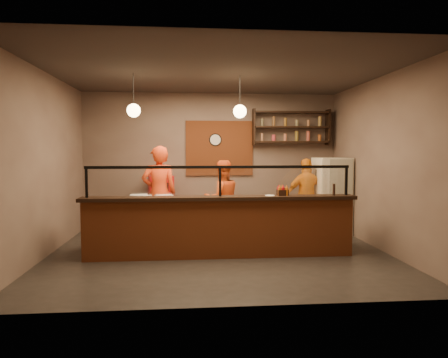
{
  "coord_description": "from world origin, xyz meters",
  "views": [
    {
      "loc": [
        -0.52,
        -7.05,
        1.83
      ],
      "look_at": [
        0.12,
        0.3,
        1.31
      ],
      "focal_mm": 32.0,
      "sensor_mm": 36.0,
      "label": 1
    }
  ],
  "objects": [
    {
      "name": "small_plate",
      "position": [
        0.86,
        -0.3,
        1.07
      ],
      "size": [
        0.21,
        0.21,
        0.01
      ],
      "primitive_type": "cylinder",
      "rotation": [
        0.0,
        0.0,
        0.37
      ],
      "color": "white",
      "rests_on": "counter_ledge"
    },
    {
      "name": "pendant_right",
      "position": [
        0.4,
        0.2,
        2.55
      ],
      "size": [
        0.24,
        0.24,
        0.77
      ],
      "color": "black",
      "rests_on": "ceiling"
    },
    {
      "name": "wall_back",
      "position": [
        0.0,
        2.5,
        1.6
      ],
      "size": [
        6.0,
        0.0,
        6.0
      ],
      "primitive_type": "plane",
      "rotation": [
        1.57,
        0.0,
        0.0
      ],
      "color": "#725F54",
      "rests_on": "floor"
    },
    {
      "name": "ceiling",
      "position": [
        0.0,
        0.0,
        3.2
      ],
      "size": [
        6.0,
        6.0,
        0.0
      ],
      "primitive_type": "plane",
      "rotation": [
        3.14,
        0.0,
        0.0
      ],
      "color": "#352D29",
      "rests_on": "wall_back"
    },
    {
      "name": "wall_clock",
      "position": [
        0.1,
        2.46,
        2.1
      ],
      "size": [
        0.3,
        0.04,
        0.3
      ],
      "primitive_type": "cylinder",
      "rotation": [
        1.57,
        0.0,
        0.0
      ],
      "color": "black",
      "rests_on": "wall_back"
    },
    {
      "name": "cook_right",
      "position": [
        2.05,
        1.46,
        0.84
      ],
      "size": [
        1.0,
        0.47,
        1.67
      ],
      "primitive_type": "imported",
      "rotation": [
        0.0,
        0.0,
        3.2
      ],
      "color": "orange",
      "rests_on": "floor"
    },
    {
      "name": "fridge",
      "position": [
        2.6,
        1.44,
        0.84
      ],
      "size": [
        0.75,
        0.71,
        1.68
      ],
      "primitive_type": "cube",
      "rotation": [
        0.0,
        0.0,
        0.08
      ],
      "color": "beige",
      "rests_on": "floor"
    },
    {
      "name": "wall_left",
      "position": [
        -3.0,
        0.0,
        1.6
      ],
      "size": [
        0.0,
        5.0,
        5.0
      ],
      "primitive_type": "plane",
      "rotation": [
        1.57,
        0.0,
        1.57
      ],
      "color": "#725F54",
      "rests_on": "floor"
    },
    {
      "name": "wall_shelving",
      "position": [
        1.9,
        2.32,
        2.4
      ],
      "size": [
        1.84,
        0.28,
        0.85
      ],
      "color": "black",
      "rests_on": "wall_back"
    },
    {
      "name": "cook_left",
      "position": [
        -1.14,
        1.19,
        0.97
      ],
      "size": [
        0.77,
        0.58,
        1.94
      ],
      "primitive_type": "imported",
      "rotation": [
        0.0,
        0.0,
        3.31
      ],
      "color": "red",
      "rests_on": "floor"
    },
    {
      "name": "wall_front",
      "position": [
        0.0,
        -2.5,
        1.6
      ],
      "size": [
        6.0,
        0.0,
        6.0
      ],
      "primitive_type": "plane",
      "rotation": [
        -1.57,
        0.0,
        0.0
      ],
      "color": "#725F54",
      "rests_on": "floor"
    },
    {
      "name": "floor",
      "position": [
        0.0,
        0.0,
        0.0
      ],
      "size": [
        6.0,
        6.0,
        0.0
      ],
      "primitive_type": "plane",
      "color": "black",
      "rests_on": "ground"
    },
    {
      "name": "cook_mid",
      "position": [
        0.15,
        1.19,
        0.82
      ],
      "size": [
        0.93,
        0.8,
        1.64
      ],
      "primitive_type": "imported",
      "rotation": [
        0.0,
        0.0,
        3.4
      ],
      "color": "#D14813",
      "rests_on": "floor"
    },
    {
      "name": "prep_tub_a",
      "position": [
        -1.35,
        0.07,
        0.97
      ],
      "size": [
        0.3,
        0.25,
        0.14
      ],
      "primitive_type": "cube",
      "rotation": [
        0.0,
        0.0,
        -0.06
      ],
      "color": "silver",
      "rests_on": "worktop"
    },
    {
      "name": "pepper_mill",
      "position": [
        1.98,
        -0.34,
        1.16
      ],
      "size": [
        0.06,
        0.06,
        0.2
      ],
      "primitive_type": "cylinder",
      "rotation": [
        0.0,
        0.0,
        0.39
      ],
      "color": "black",
      "rests_on": "counter_ledge"
    },
    {
      "name": "worktop_cabinet",
      "position": [
        0.0,
        0.2,
        0.42
      ],
      "size": [
        4.6,
        0.75,
        0.85
      ],
      "primitive_type": "cube",
      "color": "gray",
      "rests_on": "floor"
    },
    {
      "name": "red_cooler",
      "position": [
        -1.18,
        2.15,
        0.64
      ],
      "size": [
        0.63,
        0.59,
        1.27
      ],
      "primitive_type": "cube",
      "rotation": [
        0.0,
        0.0,
        0.18
      ],
      "color": "#B20B0E",
      "rests_on": "floor"
    },
    {
      "name": "sneeze_guard",
      "position": [
        0.0,
        -0.3,
        1.37
      ],
      "size": [
        4.5,
        0.05,
        0.52
      ],
      "color": "white",
      "rests_on": "counter_ledge"
    },
    {
      "name": "service_counter",
      "position": [
        0.0,
        -0.3,
        0.5
      ],
      "size": [
        4.6,
        0.25,
        1.0
      ],
      "primitive_type": "cube",
      "color": "#964620",
      "rests_on": "floor"
    },
    {
      "name": "worktop",
      "position": [
        0.0,
        0.2,
        0.88
      ],
      "size": [
        4.6,
        0.75,
        0.05
      ],
      "primitive_type": "cube",
      "color": "silver",
      "rests_on": "worktop_cabinet"
    },
    {
      "name": "pizza_dough",
      "position": [
        0.02,
        0.12,
        0.91
      ],
      "size": [
        0.52,
        0.52,
        0.01
      ],
      "primitive_type": "cylinder",
      "rotation": [
        0.0,
        0.0,
        0.15
      ],
      "color": "beige",
      "rests_on": "worktop"
    },
    {
      "name": "brick_patch",
      "position": [
        0.2,
        2.47,
        1.9
      ],
      "size": [
        1.6,
        0.04,
        1.3
      ],
      "primitive_type": "cube",
      "color": "#964620",
      "rests_on": "wall_back"
    },
    {
      "name": "pendant_left",
      "position": [
        -1.5,
        0.2,
        2.55
      ],
      "size": [
        0.24,
        0.24,
        0.77
      ],
      "color": "black",
      "rests_on": "ceiling"
    },
    {
      "name": "wall_right",
      "position": [
        3.0,
        0.0,
        1.6
      ],
      "size": [
        0.0,
        5.0,
        5.0
      ],
      "primitive_type": "plane",
      "rotation": [
        1.57,
        0.0,
        -1.57
      ],
      "color": "#725F54",
      "rests_on": "floor"
    },
    {
      "name": "counter_ledge",
      "position": [
        0.0,
        -0.3,
        1.03
      ],
      "size": [
        4.7,
        0.37,
        0.06
      ],
      "primitive_type": "cube",
      "color": "black",
      "rests_on": "service_counter"
    },
    {
      "name": "prep_tub_c",
      "position": [
        -0.98,
        0.15,
        0.97
      ],
      "size": [
        0.35,
        0.31,
        0.14
      ],
      "primitive_type": "cube",
      "rotation": [
        0.0,
        0.0,
        0.33
      ],
      "color": "silver",
      "rests_on": "worktop"
    },
    {
      "name": "condiment_caddy",
      "position": [
        1.09,
        -0.27,
        1.11
      ],
      "size": [
        0.19,
        0.16,
        0.1
      ],
      "primitive_type": "cube",
      "rotation": [
        0.0,
        0.0,
        0.08
      ],
      "color": "black",
      "rests_on": "counter_ledge"
    },
    {
      "name": "prep_tub_b",
      "position": [
        -1.43,
        0.17,
        0.98
      ],
      "size": [
        0.32,
        0.27,
        0.15
      ],
      "primitive_type": "cube",
      "rotation": [
        0.0,
        0.0,
        0.09
      ],
      "color": "silver",
      "rests_on": "worktop"
    },
    {
      "name": "rolling_pin",
      "position": [
        -1.21,
        0.15,
        0.93
      ],
      "size": [
        0.31,
        0.23,
        0.06
      ],
      "primitive_type": "cylinder",
      "rotation": [
        0.0,
        1.57,
        0.57
      ],
      "color": "yellow",
      "rests_on": "worktop"
    }
  ]
}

